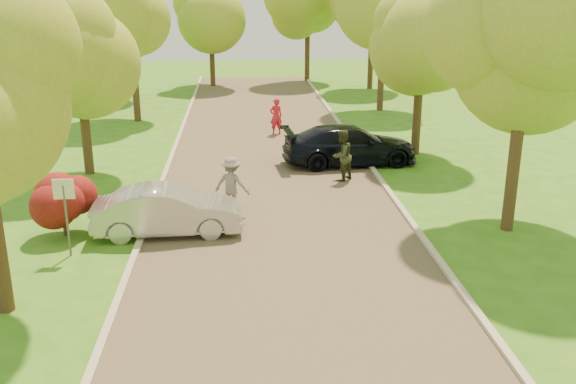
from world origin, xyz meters
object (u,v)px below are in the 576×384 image
object	(u,v)px
skateboarder	(232,184)
dark_sedan	(350,145)
person_striped	(276,116)
person_olive	(342,156)
silver_sedan	(168,211)
street_sign	(65,201)
longboard	(232,211)

from	to	relation	value
skateboarder	dark_sedan	bearing A→B (deg)	-109.26
person_striped	person_olive	size ratio (longest dim) A/B	0.92
silver_sedan	skateboarder	size ratio (longest dim) A/B	2.43
silver_sedan	person_olive	distance (m)	7.70
street_sign	silver_sedan	world-z (taller)	street_sign
person_striped	person_olive	world-z (taller)	person_olive
street_sign	skateboarder	world-z (taller)	street_sign
dark_sedan	person_striped	size ratio (longest dim) A/B	3.11
dark_sedan	longboard	world-z (taller)	dark_sedan
silver_sedan	person_olive	size ratio (longest dim) A/B	2.25
street_sign	person_striped	xyz separation A→B (m)	(6.42, 14.23, -0.68)
street_sign	longboard	xyz separation A→B (m)	(4.37, 2.97, -1.46)
street_sign	person_olive	distance (m)	10.55
dark_sedan	person_striped	distance (m)	6.23
dark_sedan	longboard	xyz separation A→B (m)	(-4.73, -5.64, -0.69)
longboard	person_olive	bearing A→B (deg)	-119.42
person_olive	longboard	bearing A→B (deg)	-4.43
silver_sedan	person_striped	distance (m)	13.41
street_sign	dark_sedan	xyz separation A→B (m)	(9.10, 8.61, -0.77)
silver_sedan	street_sign	bearing A→B (deg)	116.70
street_sign	skateboarder	xyz separation A→B (m)	(4.37, 2.97, -0.56)
longboard	person_striped	bearing A→B (deg)	-79.58
skateboarder	silver_sedan	bearing A→B (deg)	60.74
longboard	skateboarder	distance (m)	0.91
silver_sedan	person_olive	xyz separation A→B (m)	(5.91, 4.93, 0.25)
dark_sedan	longboard	size ratio (longest dim) A/B	5.81
silver_sedan	person_olive	world-z (taller)	person_olive
longboard	skateboarder	size ratio (longest dim) A/B	0.53
street_sign	longboard	distance (m)	5.48
street_sign	silver_sedan	bearing A→B (deg)	29.39
skateboarder	person_olive	bearing A→B (deg)	-119.42
silver_sedan	person_striped	xyz separation A→B (m)	(3.92, 12.82, 0.17)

